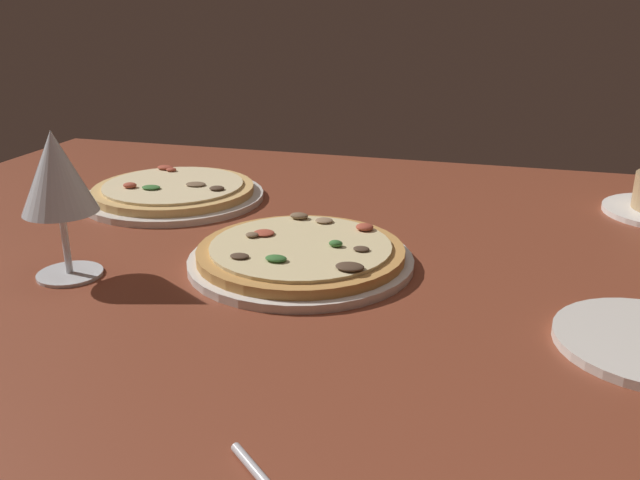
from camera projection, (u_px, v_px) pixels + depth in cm
name	position (u px, v px, depth cm)	size (l,w,h in cm)	color
dining_table	(339.00, 277.00, 82.94)	(150.00, 110.00, 4.00)	brown
pizza_main	(301.00, 255.00, 81.04)	(27.03, 27.03, 3.40)	silver
pizza_side	(174.00, 192.00, 106.44)	(28.04, 28.04, 3.40)	silver
wine_glass_far	(57.00, 177.00, 74.27)	(8.34, 8.34, 16.95)	silver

